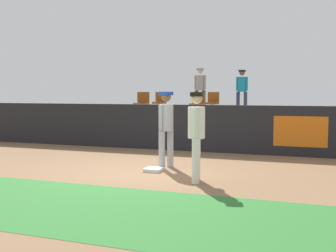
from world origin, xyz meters
name	(u,v)px	position (x,y,z in m)	size (l,w,h in m)	color
ground_plane	(142,172)	(0.00, 0.00, 0.00)	(60.00, 60.00, 0.00)	#846042
grass_foreground_strip	(70,205)	(0.00, -2.97, 0.00)	(18.00, 2.80, 0.01)	#2D722D
first_base	(154,170)	(0.22, 0.18, 0.04)	(0.40, 0.40, 0.08)	white
player_fielder_home	(197,130)	(1.47, -0.54, 1.08)	(0.42, 0.60, 1.86)	white
player_runner_visitor	(166,124)	(0.35, 0.69, 1.09)	(0.45, 0.51, 1.88)	#9EA3AD
field_wall	(189,128)	(0.02, 3.74, 0.74)	(18.00, 0.26, 1.48)	black
bleacher_platform	(208,128)	(0.00, 6.31, 0.53)	(18.00, 4.80, 1.05)	#59595E
seat_front_left	(142,102)	(-2.24, 5.18, 1.52)	(0.47, 0.44, 0.84)	#4C4C51
seat_back_center	(213,101)	(0.01, 6.98, 1.52)	(0.46, 0.44, 0.84)	#4C4C51
seat_front_center	(198,102)	(-0.10, 5.18, 1.52)	(0.45, 0.44, 0.84)	#4C4C51
seat_back_left	(160,101)	(-2.22, 6.98, 1.52)	(0.47, 0.44, 0.84)	#4C4C51
spectator_hooded	(242,88)	(0.99, 7.93, 2.06)	(0.48, 0.37, 1.73)	#33384C
spectator_capped	(200,87)	(-0.80, 8.05, 2.12)	(0.52, 0.38, 1.85)	#33384C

